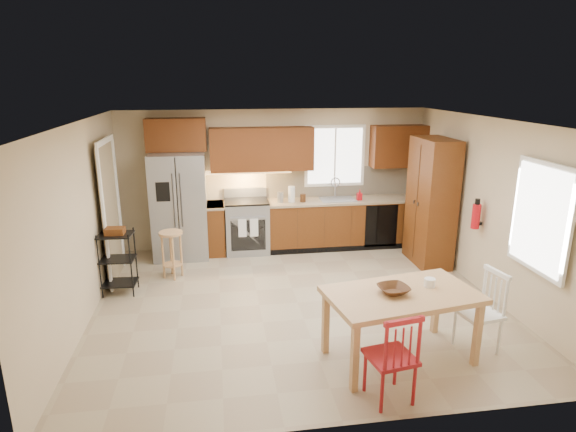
# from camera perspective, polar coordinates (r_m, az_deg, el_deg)

# --- Properties ---
(floor) EXTENTS (5.50, 5.50, 0.00)m
(floor) POSITION_cam_1_polar(r_m,az_deg,el_deg) (6.83, 1.15, -10.22)
(floor) COLOR tan
(floor) RESTS_ON ground
(ceiling) EXTENTS (5.50, 5.00, 0.02)m
(ceiling) POSITION_cam_1_polar(r_m,az_deg,el_deg) (6.14, 1.28, 11.18)
(ceiling) COLOR silver
(ceiling) RESTS_ON ground
(wall_back) EXTENTS (5.50, 0.02, 2.50)m
(wall_back) POSITION_cam_1_polar(r_m,az_deg,el_deg) (8.78, -1.55, 4.40)
(wall_back) COLOR #CCB793
(wall_back) RESTS_ON ground
(wall_front) EXTENTS (5.50, 0.02, 2.50)m
(wall_front) POSITION_cam_1_polar(r_m,az_deg,el_deg) (4.09, 7.22, -9.78)
(wall_front) COLOR #CCB793
(wall_front) RESTS_ON ground
(wall_left) EXTENTS (0.02, 5.00, 2.50)m
(wall_left) POSITION_cam_1_polar(r_m,az_deg,el_deg) (6.51, -23.38, -1.08)
(wall_left) COLOR #CCB793
(wall_left) RESTS_ON ground
(wall_right) EXTENTS (0.02, 5.00, 2.50)m
(wall_right) POSITION_cam_1_polar(r_m,az_deg,el_deg) (7.34, 22.88, 0.80)
(wall_right) COLOR #CCB793
(wall_right) RESTS_ON ground
(refrigerator) EXTENTS (0.92, 0.75, 1.82)m
(refrigerator) POSITION_cam_1_polar(r_m,az_deg,el_deg) (8.45, -12.73, 1.18)
(refrigerator) COLOR gray
(refrigerator) RESTS_ON floor
(range_stove) EXTENTS (0.76, 0.63, 0.92)m
(range_stove) POSITION_cam_1_polar(r_m,az_deg,el_deg) (8.62, -4.88, -1.29)
(range_stove) COLOR gray
(range_stove) RESTS_ON floor
(base_cabinet_narrow) EXTENTS (0.30, 0.60, 0.90)m
(base_cabinet_narrow) POSITION_cam_1_polar(r_m,az_deg,el_deg) (8.62, -8.53, -1.48)
(base_cabinet_narrow) COLOR #5B2C10
(base_cabinet_narrow) RESTS_ON floor
(base_cabinet_run) EXTENTS (2.92, 0.60, 0.90)m
(base_cabinet_run) POSITION_cam_1_polar(r_m,az_deg,el_deg) (8.93, 6.97, -0.79)
(base_cabinet_run) COLOR #5B2C10
(base_cabinet_run) RESTS_ON floor
(dishwasher) EXTENTS (0.60, 0.02, 0.78)m
(dishwasher) POSITION_cam_1_polar(r_m,az_deg,el_deg) (8.84, 10.97, -1.17)
(dishwasher) COLOR black
(dishwasher) RESTS_ON floor
(backsplash) EXTENTS (2.92, 0.03, 0.55)m
(backsplash) POSITION_cam_1_polar(r_m,az_deg,el_deg) (9.02, 6.65, 4.14)
(backsplash) COLOR beige
(backsplash) RESTS_ON wall_back
(upper_over_fridge) EXTENTS (1.00, 0.35, 0.55)m
(upper_over_fridge) POSITION_cam_1_polar(r_m,az_deg,el_deg) (8.43, -13.14, 9.37)
(upper_over_fridge) COLOR #5A2B0F
(upper_over_fridge) RESTS_ON wall_back
(upper_left_block) EXTENTS (1.80, 0.35, 0.75)m
(upper_left_block) POSITION_cam_1_polar(r_m,az_deg,el_deg) (8.48, -3.12, 7.92)
(upper_left_block) COLOR #5A2B0F
(upper_left_block) RESTS_ON wall_back
(upper_right_block) EXTENTS (1.00, 0.35, 0.75)m
(upper_right_block) POSITION_cam_1_polar(r_m,az_deg,el_deg) (9.06, 12.98, 8.06)
(upper_right_block) COLOR #5A2B0F
(upper_right_block) RESTS_ON wall_back
(window_back) EXTENTS (1.12, 0.04, 1.12)m
(window_back) POSITION_cam_1_polar(r_m,az_deg,el_deg) (8.88, 5.56, 7.10)
(window_back) COLOR white
(window_back) RESTS_ON wall_back
(sink) EXTENTS (0.62, 0.46, 0.16)m
(sink) POSITION_cam_1_polar(r_m,az_deg,el_deg) (8.78, 5.86, 1.71)
(sink) COLOR gray
(sink) RESTS_ON base_cabinet_run
(undercab_glow) EXTENTS (1.60, 0.30, 0.01)m
(undercab_glow) POSITION_cam_1_polar(r_m,az_deg,el_deg) (8.50, -5.09, 5.20)
(undercab_glow) COLOR #FFBF66
(undercab_glow) RESTS_ON wall_back
(soap_bottle) EXTENTS (0.09, 0.09, 0.19)m
(soap_bottle) POSITION_cam_1_polar(r_m,az_deg,el_deg) (8.75, 8.46, 2.49)
(soap_bottle) COLOR #B10C14
(soap_bottle) RESTS_ON base_cabinet_run
(paper_towel) EXTENTS (0.12, 0.12, 0.28)m
(paper_towel) POSITION_cam_1_polar(r_m,az_deg,el_deg) (8.52, 0.42, 2.60)
(paper_towel) COLOR white
(paper_towel) RESTS_ON base_cabinet_run
(canister_steel) EXTENTS (0.11, 0.11, 0.18)m
(canister_steel) POSITION_cam_1_polar(r_m,az_deg,el_deg) (8.50, -0.91, 2.23)
(canister_steel) COLOR gray
(canister_steel) RESTS_ON base_cabinet_run
(canister_wood) EXTENTS (0.10, 0.10, 0.14)m
(canister_wood) POSITION_cam_1_polar(r_m,az_deg,el_deg) (8.54, 1.78, 2.14)
(canister_wood) COLOR #482713
(canister_wood) RESTS_ON base_cabinet_run
(pantry) EXTENTS (0.50, 0.95, 2.10)m
(pantry) POSITION_cam_1_polar(r_m,az_deg,el_deg) (8.26, 16.60, 1.57)
(pantry) COLOR #5B2C10
(pantry) RESTS_ON floor
(fire_extinguisher) EXTENTS (0.12, 0.12, 0.36)m
(fire_extinguisher) POSITION_cam_1_polar(r_m,az_deg,el_deg) (7.44, 21.38, -0.04)
(fire_extinguisher) COLOR #B10C14
(fire_extinguisher) RESTS_ON wall_right
(window_right) EXTENTS (0.04, 1.02, 1.32)m
(window_right) POSITION_cam_1_polar(r_m,az_deg,el_deg) (6.34, 27.81, -0.20)
(window_right) COLOR white
(window_right) RESTS_ON wall_right
(doorway) EXTENTS (0.04, 0.95, 2.10)m
(doorway) POSITION_cam_1_polar(r_m,az_deg,el_deg) (7.77, -20.33, 0.32)
(doorway) COLOR #8C7A59
(doorway) RESTS_ON wall_left
(dining_table) EXTENTS (1.74, 1.17, 0.79)m
(dining_table) POSITION_cam_1_polar(r_m,az_deg,el_deg) (5.56, 13.12, -12.64)
(dining_table) COLOR tan
(dining_table) RESTS_ON floor
(chair_red) EXTENTS (0.51, 0.51, 0.95)m
(chair_red) POSITION_cam_1_polar(r_m,az_deg,el_deg) (4.88, 12.06, -15.82)
(chair_red) COLOR maroon
(chair_red) RESTS_ON floor
(chair_white) EXTENTS (0.51, 0.51, 0.95)m
(chair_white) POSITION_cam_1_polar(r_m,az_deg,el_deg) (5.96, 21.67, -10.50)
(chair_white) COLOR white
(chair_white) RESTS_ON floor
(table_bowl) EXTENTS (0.38, 0.38, 0.08)m
(table_bowl) POSITION_cam_1_polar(r_m,az_deg,el_deg) (5.34, 12.37, -8.96)
(table_bowl) COLOR #482713
(table_bowl) RESTS_ON dining_table
(table_jar) EXTENTS (0.14, 0.14, 0.14)m
(table_jar) POSITION_cam_1_polar(r_m,az_deg,el_deg) (5.59, 16.42, -7.79)
(table_jar) COLOR white
(table_jar) RESTS_ON dining_table
(bar_stool) EXTENTS (0.43, 0.43, 0.75)m
(bar_stool) POSITION_cam_1_polar(r_m,az_deg,el_deg) (7.72, -13.57, -4.47)
(bar_stool) COLOR tan
(bar_stool) RESTS_ON floor
(utility_cart) EXTENTS (0.49, 0.39, 0.94)m
(utility_cart) POSITION_cam_1_polar(r_m,az_deg,el_deg) (7.35, -19.49, -5.22)
(utility_cart) COLOR black
(utility_cart) RESTS_ON floor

